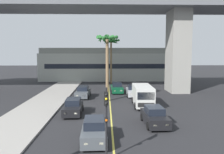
% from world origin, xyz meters
% --- Properties ---
extents(sidewalk_left, '(4.80, 80.00, 0.15)m').
position_xyz_m(sidewalk_left, '(-8.00, 16.00, 0.07)').
color(sidewalk_left, '#9E9991').
rests_on(sidewalk_left, ground).
extents(lane_stripe_center, '(0.14, 56.00, 0.01)m').
position_xyz_m(lane_stripe_center, '(0.00, 24.00, 0.00)').
color(lane_stripe_center, '#DBCC4C').
rests_on(lane_stripe_center, ground).
extents(bridge_overpass, '(75.76, 8.00, 16.87)m').
position_xyz_m(bridge_overpass, '(0.96, 31.69, 13.36)').
color(bridge_overpass, slate).
rests_on(bridge_overpass, ground).
extents(pier_building_backdrop, '(30.02, 8.04, 7.23)m').
position_xyz_m(pier_building_backdrop, '(0.00, 48.47, 3.56)').
color(pier_building_backdrop, '#ADB2A8').
rests_on(pier_building_backdrop, ground).
extents(car_queue_front, '(1.94, 4.15, 1.56)m').
position_xyz_m(car_queue_front, '(-3.67, 27.22, 0.72)').
color(car_queue_front, '#4C5156').
rests_on(car_queue_front, ground).
extents(car_queue_second, '(1.88, 4.12, 1.56)m').
position_xyz_m(car_queue_second, '(3.37, 28.14, 0.72)').
color(car_queue_second, '#B7BABF').
rests_on(car_queue_second, ground).
extents(car_queue_third, '(1.95, 4.16, 1.56)m').
position_xyz_m(car_queue_third, '(3.65, 15.01, 0.72)').
color(car_queue_third, black).
rests_on(car_queue_third, ground).
extents(car_queue_fourth, '(1.93, 4.15, 1.56)m').
position_xyz_m(car_queue_fourth, '(-1.30, 11.60, 0.72)').
color(car_queue_fourth, '#4C5156').
rests_on(car_queue_fourth, ground).
extents(car_queue_fifth, '(1.92, 4.14, 1.56)m').
position_xyz_m(car_queue_fifth, '(1.21, 31.00, 0.72)').
color(car_queue_fifth, '#0C4728').
rests_on(car_queue_fifth, ground).
extents(car_queue_sixth, '(1.92, 4.14, 1.56)m').
position_xyz_m(car_queue_sixth, '(-3.77, 18.58, 0.72)').
color(car_queue_sixth, black).
rests_on(car_queue_sixth, ground).
extents(delivery_van, '(2.26, 5.29, 2.36)m').
position_xyz_m(delivery_van, '(3.74, 21.89, 1.29)').
color(delivery_van, silver).
rests_on(delivery_van, ground).
extents(traffic_light_median_near, '(0.24, 0.37, 4.20)m').
position_xyz_m(traffic_light_median_near, '(-0.46, 8.64, 2.71)').
color(traffic_light_median_near, black).
rests_on(traffic_light_median_near, ground).
extents(palm_tree_near_median, '(2.82, 2.80, 8.42)m').
position_xyz_m(palm_tree_near_median, '(-0.31, 24.86, 6.78)').
color(palm_tree_near_median, brown).
rests_on(palm_tree_near_median, ground).
extents(palm_tree_mid_median, '(3.37, 3.45, 8.96)m').
position_xyz_m(palm_tree_mid_median, '(0.54, 41.65, 7.50)').
color(palm_tree_mid_median, brown).
rests_on(palm_tree_mid_median, ground).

